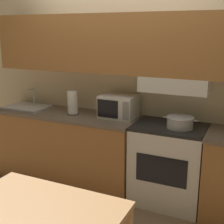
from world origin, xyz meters
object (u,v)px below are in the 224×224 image
at_px(stove_range, 168,164).
at_px(sink_basin, 27,107).
at_px(paper_towel_roll, 73,103).
at_px(cooking_pot, 180,122).
at_px(microwave, 119,106).

xyz_separation_m(stove_range, sink_basin, (-1.87, -0.01, 0.46)).
distance_m(stove_range, paper_towel_roll, 1.31).
bearing_deg(paper_towel_roll, stove_range, 1.24).
height_order(cooking_pot, paper_towel_roll, paper_towel_roll).
distance_m(stove_range, sink_basin, 1.92).
bearing_deg(cooking_pot, paper_towel_roll, 179.78).
height_order(stove_range, paper_towel_roll, paper_towel_roll).
bearing_deg(sink_basin, stove_range, 0.40).
xyz_separation_m(cooking_pot, paper_towel_roll, (-1.28, 0.00, 0.07)).
relative_size(stove_range, cooking_pot, 2.47).
bearing_deg(microwave, stove_range, -7.20).
bearing_deg(stove_range, sink_basin, -179.60).
bearing_deg(microwave, paper_towel_roll, -169.26).
bearing_deg(sink_basin, paper_towel_roll, -1.03).
xyz_separation_m(microwave, sink_basin, (-1.25, -0.09, -0.11)).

